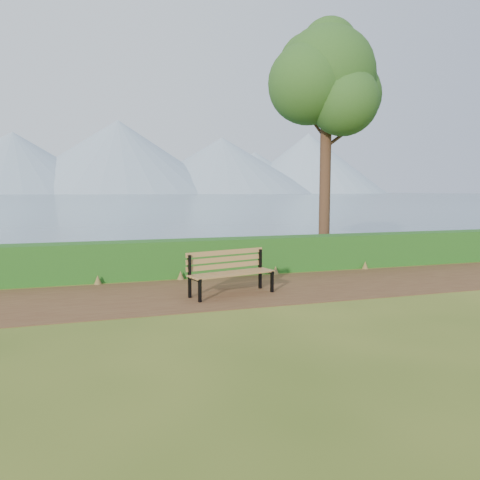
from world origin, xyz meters
name	(u,v)px	position (x,y,z in m)	size (l,w,h in m)	color
ground	(244,293)	(0.00, 0.00, 0.00)	(140.00, 140.00, 0.00)	#405819
path	(240,290)	(0.00, 0.30, 0.01)	(40.00, 3.40, 0.01)	#502E1B
hedge	(216,257)	(0.00, 2.60, 0.50)	(32.00, 0.85, 1.00)	#164914
water	(97,195)	(0.00, 260.00, 0.01)	(700.00, 510.00, 0.00)	#466370
mountains	(83,160)	(-9.17, 406.05, 27.70)	(585.00, 190.00, 70.00)	#8298AD
bench	(230,269)	(-0.36, -0.03, 0.58)	(2.07, 1.05, 1.00)	black
tree	(327,81)	(4.21, 4.14, 5.94)	(4.10, 3.36, 7.99)	#392217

